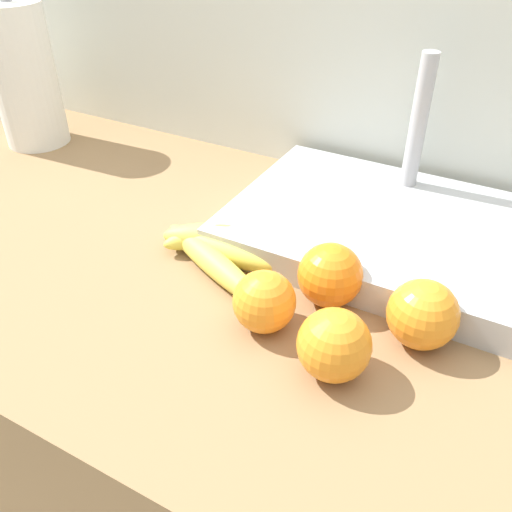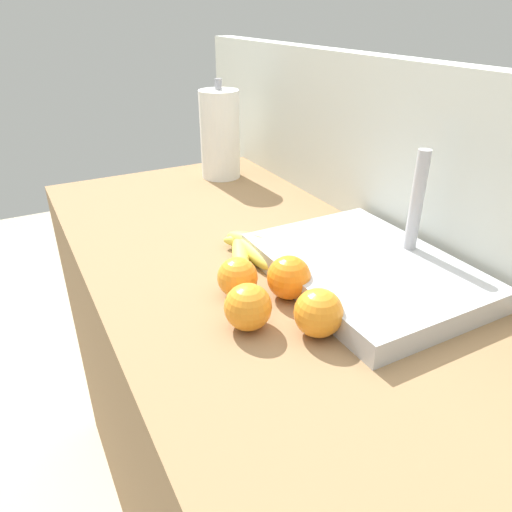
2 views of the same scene
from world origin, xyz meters
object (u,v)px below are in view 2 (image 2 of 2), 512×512
at_px(orange_center, 289,277).
at_px(paper_towel_roll, 220,135).
at_px(orange_front, 318,313).
at_px(orange_back_right, 238,277).
at_px(sink_basin, 366,268).
at_px(orange_far_right, 248,307).
at_px(banana_bunch, 253,248).

distance_m(orange_center, paper_towel_roll, 0.69).
bearing_deg(orange_center, orange_front, -8.21).
distance_m(orange_front, orange_back_right, 0.17).
relative_size(orange_back_right, sink_basin, 0.17).
xyz_separation_m(orange_back_right, orange_far_right, (0.09, -0.03, 0.00)).
relative_size(banana_bunch, orange_far_right, 2.76).
height_order(paper_towel_roll, sink_basin, paper_towel_roll).
distance_m(orange_front, orange_far_right, 0.11).
bearing_deg(orange_front, sink_basin, 119.00).
bearing_deg(orange_back_right, sink_basin, 74.71).
xyz_separation_m(orange_far_right, paper_towel_roll, (-0.71, 0.28, 0.09)).
bearing_deg(orange_back_right, banana_bunch, 141.36).
bearing_deg(paper_towel_roll, orange_front, -13.68).
height_order(orange_center, paper_towel_roll, paper_towel_roll).
distance_m(paper_towel_roll, sink_basin, 0.69).
relative_size(orange_front, paper_towel_roll, 0.28).
relative_size(orange_back_right, orange_far_right, 0.94).
xyz_separation_m(orange_front, sink_basin, (-0.10, 0.17, -0.01)).
xyz_separation_m(orange_front, orange_center, (-0.11, 0.02, 0.00)).
distance_m(banana_bunch, orange_far_right, 0.24).
xyz_separation_m(orange_far_right, orange_center, (-0.05, 0.10, 0.00)).
xyz_separation_m(orange_front, paper_towel_roll, (-0.78, 0.19, 0.09)).
bearing_deg(paper_towel_roll, banana_bunch, -17.31).
height_order(orange_back_right, orange_center, orange_center).
bearing_deg(banana_bunch, orange_front, -6.75).
xyz_separation_m(banana_bunch, paper_towel_roll, (-0.50, 0.16, 0.11)).
bearing_deg(orange_front, banana_bunch, 173.25).
height_order(banana_bunch, orange_far_right, orange_far_right).
distance_m(orange_back_right, orange_far_right, 0.10).
bearing_deg(banana_bunch, orange_center, -5.74).
relative_size(banana_bunch, sink_basin, 0.51).
distance_m(banana_bunch, orange_front, 0.28).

